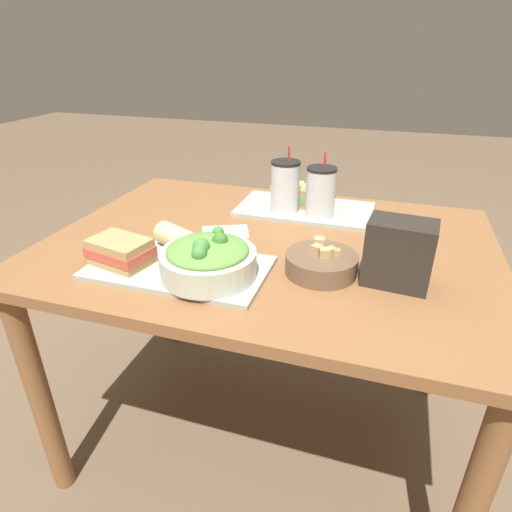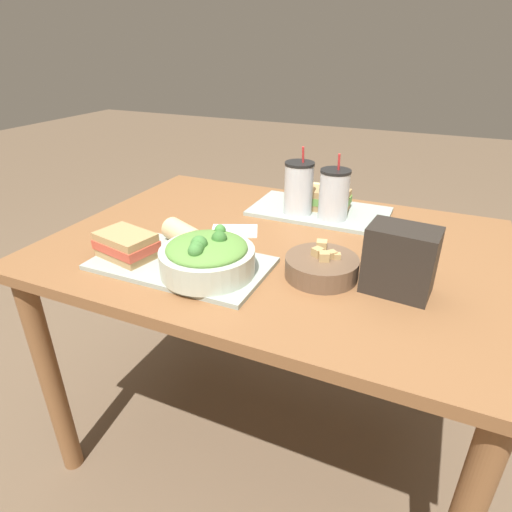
% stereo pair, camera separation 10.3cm
% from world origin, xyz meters
% --- Properties ---
extents(ground_plane, '(12.00, 12.00, 0.00)m').
position_xyz_m(ground_plane, '(0.00, 0.00, 0.00)').
color(ground_plane, brown).
extents(dining_table, '(1.23, 0.90, 0.76)m').
position_xyz_m(dining_table, '(0.00, 0.00, 0.65)').
color(dining_table, brown).
rests_on(dining_table, ground_plane).
extents(tray_near, '(0.44, 0.24, 0.01)m').
position_xyz_m(tray_near, '(-0.17, -0.23, 0.76)').
color(tray_near, '#99A89E').
rests_on(tray_near, dining_table).
extents(tray_far, '(0.44, 0.24, 0.01)m').
position_xyz_m(tray_far, '(0.05, 0.26, 0.76)').
color(tray_far, '#99A89E').
rests_on(tray_far, dining_table).
extents(salad_bowl, '(0.23, 0.23, 0.11)m').
position_xyz_m(salad_bowl, '(-0.08, -0.25, 0.81)').
color(salad_bowl, beige).
rests_on(salad_bowl, tray_near).
extents(soup_bowl, '(0.17, 0.17, 0.07)m').
position_xyz_m(soup_bowl, '(0.17, -0.14, 0.78)').
color(soup_bowl, brown).
rests_on(soup_bowl, dining_table).
extents(sandwich_near, '(0.17, 0.13, 0.06)m').
position_xyz_m(sandwich_near, '(-0.31, -0.26, 0.80)').
color(sandwich_near, tan).
rests_on(sandwich_near, tray_near).
extents(baguette_near, '(0.13, 0.11, 0.06)m').
position_xyz_m(baguette_near, '(-0.21, -0.15, 0.80)').
color(baguette_near, '#DBBC84').
rests_on(baguette_near, tray_near).
extents(sandwich_far, '(0.15, 0.09, 0.06)m').
position_xyz_m(sandwich_far, '(0.06, 0.28, 0.80)').
color(sandwich_far, tan).
rests_on(sandwich_far, tray_far).
extents(baguette_far, '(0.11, 0.06, 0.06)m').
position_xyz_m(baguette_far, '(-0.03, 0.35, 0.80)').
color(baguette_far, '#DBBC84').
rests_on(baguette_far, tray_far).
extents(drink_cup_dark, '(0.09, 0.09, 0.21)m').
position_xyz_m(drink_cup_dark, '(-0.01, 0.21, 0.85)').
color(drink_cup_dark, silver).
rests_on(drink_cup_dark, tray_far).
extents(drink_cup_red, '(0.09, 0.09, 0.20)m').
position_xyz_m(drink_cup_red, '(0.10, 0.21, 0.84)').
color(drink_cup_red, silver).
rests_on(drink_cup_red, tray_far).
extents(chip_bag, '(0.16, 0.11, 0.15)m').
position_xyz_m(chip_bag, '(0.34, -0.13, 0.83)').
color(chip_bag, '#28231E').
rests_on(chip_bag, dining_table).
extents(napkin_folded, '(0.16, 0.14, 0.00)m').
position_xyz_m(napkin_folded, '(-0.14, 0.02, 0.76)').
color(napkin_folded, white).
rests_on(napkin_folded, dining_table).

